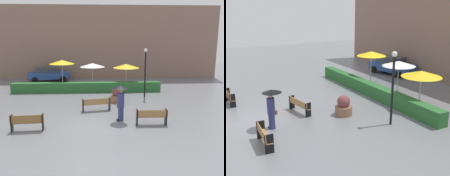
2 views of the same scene
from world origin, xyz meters
The scene contains 12 objects.
ground_plane centered at (0.00, 0.00, 0.00)m, with size 60.00×60.00×0.00m, color slate.
bench_near_left centered at (-3.36, -0.47, 0.50)m, with size 1.68×0.45×0.86m.
bench_mid_center centered at (0.15, 2.85, 0.49)m, with size 1.89×0.69×0.82m.
bench_near_right centered at (3.16, 0.06, 0.51)m, with size 1.72×0.41×0.86m.
pedestrian_with_umbrella centered at (1.54, 0.91, 1.31)m, with size 0.97×0.97×2.03m.
planter_pot centered at (1.64, 4.95, 0.49)m, with size 0.98×0.98×1.15m.
lamp_post centered at (3.98, 6.44, 2.35)m, with size 0.28×0.28×3.82m.
patio_umbrella_yellow centered at (-2.98, 10.06, 2.45)m, with size 2.27×2.27×2.63m.
patio_umbrella_white centered at (-0.24, 10.45, 2.11)m, with size 2.32×2.32×2.29m.
patio_umbrella_yellow_far centered at (2.83, 9.54, 2.11)m, with size 2.37×2.37×2.29m.
hedge_strip centered at (-0.70, 8.40, 0.43)m, with size 12.75×0.70×0.85m, color #28602D.
parked_car centered at (-5.04, 13.85, 0.82)m, with size 4.49×2.72×1.57m.
Camera 2 is at (14.38, -2.38, 5.84)m, focal length 44.38 mm.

